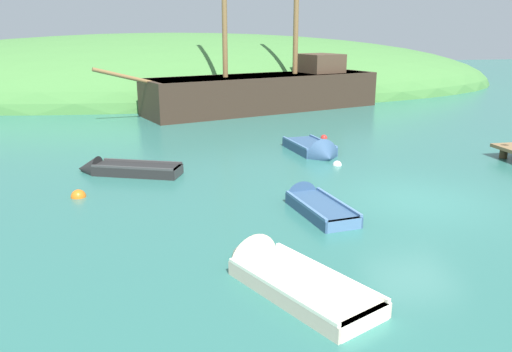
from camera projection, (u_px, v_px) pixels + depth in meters
ground_plane at (417, 200)px, 14.12m from camera, size 120.00×120.00×0.00m
shore_hill at (174, 87)px, 41.97m from camera, size 55.34×27.44×8.59m
sailing_ship at (267, 96)px, 29.66m from camera, size 16.42×7.58×13.50m
rowboat_far at (313, 205)px, 13.45m from camera, size 1.36×3.08×0.95m
rowboat_outer_left at (123, 171)px, 16.68m from camera, size 3.57×2.20×0.90m
rowboat_outer_right at (278, 276)px, 9.61m from camera, size 2.63×3.79×1.18m
rowboat_near_dock at (315, 151)px, 19.31m from camera, size 1.58×3.10×1.20m
buoy_red at (324, 138)px, 22.17m from camera, size 0.30×0.30×0.30m
buoy_orange at (79, 197)px, 14.39m from camera, size 0.43×0.43×0.43m
buoy_white at (337, 165)px, 17.75m from camera, size 0.32×0.32×0.32m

